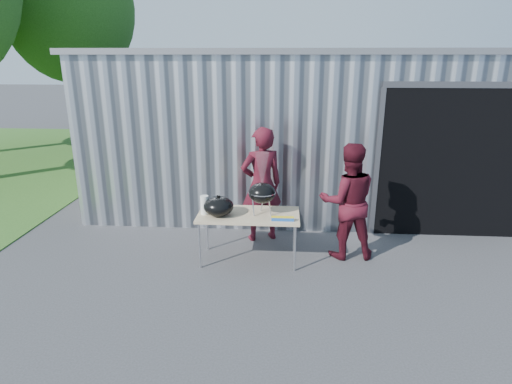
# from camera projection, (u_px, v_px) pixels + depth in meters

# --- Properties ---
(ground) EXTENTS (80.00, 80.00, 0.00)m
(ground) POSITION_uv_depth(u_px,v_px,m) (246.00, 276.00, 6.07)
(ground) COLOR #38383A
(building) EXTENTS (8.20, 6.20, 3.10)m
(building) POSITION_uv_depth(u_px,v_px,m) (303.00, 121.00, 9.90)
(building) COLOR silver
(building) RESTS_ON ground
(tree_far) EXTENTS (4.10, 4.10, 6.80)m
(tree_far) POSITION_uv_depth(u_px,v_px,m) (69.00, 8.00, 13.70)
(tree_far) COLOR #442D19
(tree_far) RESTS_ON ground
(folding_table) EXTENTS (1.50, 0.75, 0.75)m
(folding_table) POSITION_uv_depth(u_px,v_px,m) (249.00, 216.00, 6.35)
(folding_table) COLOR tan
(folding_table) RESTS_ON ground
(kettle_grill) EXTENTS (0.40, 0.40, 0.93)m
(kettle_grill) POSITION_uv_depth(u_px,v_px,m) (262.00, 187.00, 6.19)
(kettle_grill) COLOR black
(kettle_grill) RESTS_ON folding_table
(grill_lid) EXTENTS (0.44, 0.44, 0.32)m
(grill_lid) POSITION_uv_depth(u_px,v_px,m) (219.00, 206.00, 6.22)
(grill_lid) COLOR black
(grill_lid) RESTS_ON folding_table
(paper_towels) EXTENTS (0.12, 0.12, 0.28)m
(paper_towels) POSITION_uv_depth(u_px,v_px,m) (205.00, 205.00, 6.29)
(paper_towels) COLOR white
(paper_towels) RESTS_ON folding_table
(white_tub) EXTENTS (0.20, 0.15, 0.10)m
(white_tub) POSITION_uv_depth(u_px,v_px,m) (214.00, 205.00, 6.57)
(white_tub) COLOR white
(white_tub) RESTS_ON folding_table
(foil_box) EXTENTS (0.32, 0.06, 0.06)m
(foil_box) POSITION_uv_depth(u_px,v_px,m) (283.00, 219.00, 6.05)
(foil_box) COLOR #184CA2
(foil_box) RESTS_ON folding_table
(person_cook) EXTENTS (0.82, 0.68, 1.92)m
(person_cook) POSITION_uv_depth(u_px,v_px,m) (262.00, 185.00, 7.03)
(person_cook) COLOR #460F1A
(person_cook) RESTS_ON ground
(person_bystander) EXTENTS (0.92, 0.75, 1.78)m
(person_bystander) POSITION_uv_depth(u_px,v_px,m) (348.00, 201.00, 6.43)
(person_bystander) COLOR #460F1A
(person_bystander) RESTS_ON ground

